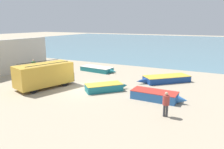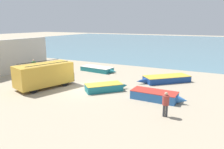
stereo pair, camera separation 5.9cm
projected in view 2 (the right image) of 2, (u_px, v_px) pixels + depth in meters
The scene contains 10 objects.
ground_plane at pixel (85, 88), 19.73m from camera, with size 200.00×200.00×0.00m, color tan.
sea_water at pixel (184, 43), 64.76m from camera, with size 120.00×80.00×0.01m, color slate.
harbor_wall at pixel (9, 57), 25.06m from camera, with size 0.50×11.32×3.94m, color #BCB7AD.
parked_van at pixel (44, 75), 19.79m from camera, with size 3.57×5.49×2.32m.
fishing_rowboat_0 at pixel (156, 96), 16.69m from camera, with size 4.22×1.55×0.68m.
fishing_rowboat_1 at pixel (105, 87), 18.97m from camera, with size 3.31×3.44×0.64m.
fishing_rowboat_2 at pixel (98, 69), 26.67m from camera, with size 4.88×2.11×0.56m.
fishing_rowboat_3 at pixel (165, 79), 21.81m from camera, with size 4.79×4.64×0.62m.
fisherman_0 at pixel (34, 66), 24.42m from camera, with size 0.48×0.48×1.81m.
fisherman_1 at pixel (166, 102), 13.53m from camera, with size 0.43×0.43×1.62m.
Camera 2 is at (10.84, -15.71, 5.73)m, focal length 35.00 mm.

